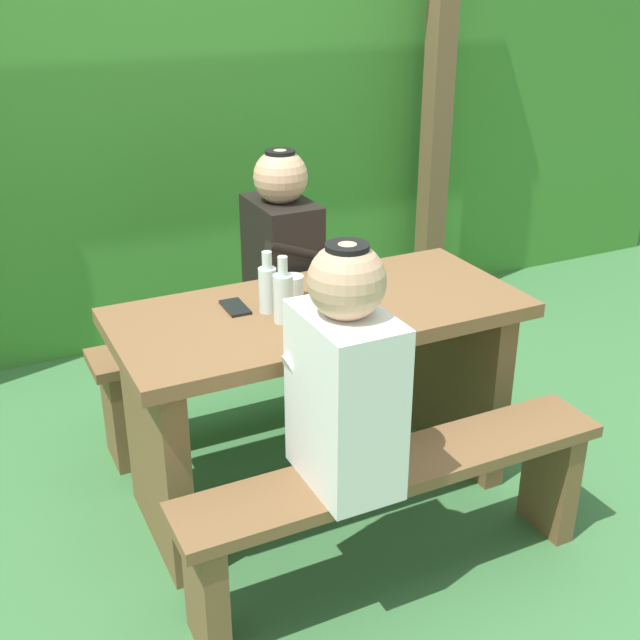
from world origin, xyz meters
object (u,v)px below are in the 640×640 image
(picnic_table, at_px, (320,370))
(bottle_left, at_px, (268,287))
(bottle_right, at_px, (283,296))
(drinking_glass, at_px, (292,287))
(bench_far, at_px, (263,356))
(person_black_coat, at_px, (282,247))
(bench_near, at_px, (397,497))
(cell_phone, at_px, (235,307))
(person_white_shirt, at_px, (345,377))

(picnic_table, distance_m, bottle_left, 0.38)
(picnic_table, bearing_deg, bottle_right, -159.23)
(drinking_glass, bearing_deg, bench_far, 82.69)
(person_black_coat, height_order, bottle_left, person_black_coat)
(bench_far, distance_m, person_black_coat, 0.47)
(bench_near, bearing_deg, bottle_left, 106.96)
(bench_far, distance_m, cell_phone, 0.67)
(person_black_coat, relative_size, bottle_left, 3.43)
(person_white_shirt, height_order, bottle_left, person_white_shirt)
(person_white_shirt, bearing_deg, bottle_right, 87.21)
(bottle_left, bearing_deg, person_black_coat, 61.52)
(drinking_glass, relative_size, bottle_left, 0.39)
(bottle_left, distance_m, cell_phone, 0.14)
(bench_near, relative_size, person_white_shirt, 1.95)
(bench_far, relative_size, cell_phone, 10.00)
(bench_near, xyz_separation_m, bottle_left, (-0.17, 0.57, 0.52))
(person_black_coat, bearing_deg, bench_near, -95.02)
(drinking_glass, bearing_deg, cell_phone, 179.16)
(bench_near, xyz_separation_m, cell_phone, (-0.27, 0.64, 0.44))
(person_white_shirt, relative_size, bottle_right, 3.23)
(bottle_left, bearing_deg, bench_far, 70.69)
(cell_phone, bearing_deg, bench_far, 59.49)
(bench_far, distance_m, drinking_glass, 0.64)
(drinking_glass, bearing_deg, bench_near, -85.03)
(bench_near, xyz_separation_m, drinking_glass, (-0.06, 0.64, 0.47))
(picnic_table, xyz_separation_m, bottle_left, (-0.17, 0.04, 0.33))
(drinking_glass, bearing_deg, bottle_right, -122.89)
(bench_near, relative_size, bench_far, 1.00)
(picnic_table, xyz_separation_m, person_black_coat, (0.09, 0.53, 0.27))
(person_white_shirt, xyz_separation_m, cell_phone, (-0.08, 0.64, -0.02))
(drinking_glass, height_order, bottle_left, bottle_left)
(picnic_table, relative_size, person_white_shirt, 1.95)
(bench_far, height_order, person_white_shirt, person_white_shirt)
(bottle_right, bearing_deg, cell_phone, 122.19)
(bottle_left, relative_size, cell_phone, 1.50)
(bench_near, height_order, person_black_coat, person_black_coat)
(bottle_left, bearing_deg, bench_near, -73.04)
(bench_near, xyz_separation_m, bottle_right, (-0.16, 0.47, 0.52))
(cell_phone, bearing_deg, picnic_table, -20.33)
(person_white_shirt, height_order, person_black_coat, same)
(drinking_glass, height_order, cell_phone, drinking_glass)
(person_white_shirt, distance_m, person_black_coat, 1.10)
(bench_near, relative_size, drinking_glass, 16.95)
(drinking_glass, distance_m, bottle_left, 0.14)
(bench_far, bearing_deg, picnic_table, -90.00)
(person_black_coat, bearing_deg, drinking_glass, -109.18)
(person_white_shirt, distance_m, drinking_glass, 0.65)
(person_white_shirt, height_order, bottle_right, person_white_shirt)
(bench_near, height_order, person_white_shirt, person_white_shirt)
(picnic_table, bearing_deg, bench_far, 90.00)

